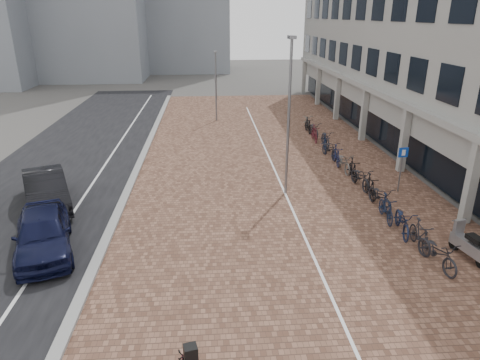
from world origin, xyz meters
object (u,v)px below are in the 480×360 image
object	(u,v)px
scooter_front	(470,243)
car_dark	(46,189)
car_navy	(43,233)
parking_sign	(402,163)

from	to	relation	value
scooter_front	car_dark	bearing A→B (deg)	150.15
car_navy	car_dark	world-z (taller)	car_dark
car_dark	scooter_front	world-z (taller)	car_dark
parking_sign	car_dark	bearing A→B (deg)	176.18
car_dark	parking_sign	bearing A→B (deg)	-22.03
car_dark	scooter_front	size ratio (longest dim) A/B	2.59
car_navy	car_dark	bearing A→B (deg)	89.30
scooter_front	parking_sign	xyz separation A→B (m)	(0.12, 5.91, 0.82)
parking_sign	car_navy	bearing A→B (deg)	-168.47
car_navy	scooter_front	bearing A→B (deg)	-24.17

